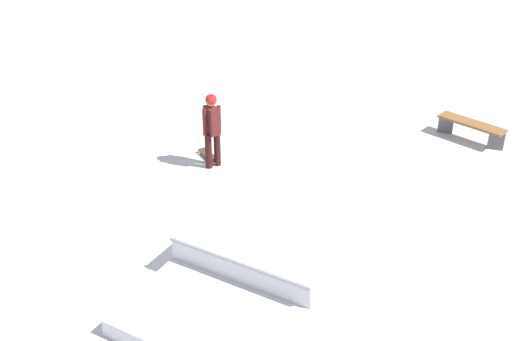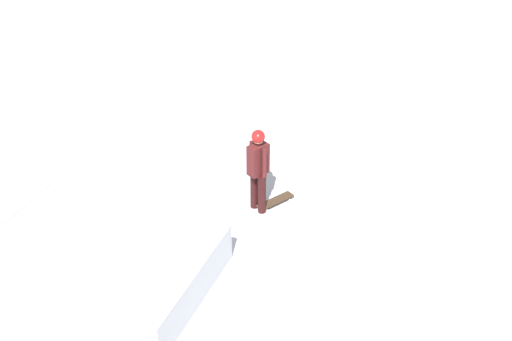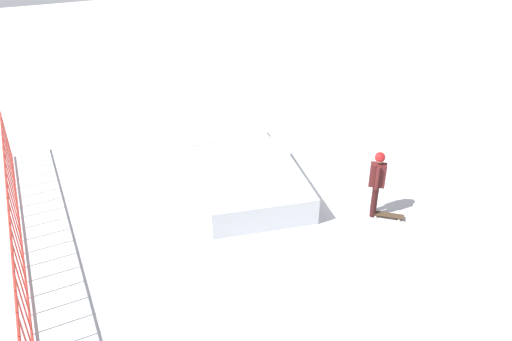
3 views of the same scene
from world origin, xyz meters
TOP-DOWN VIEW (x-y plane):
  - ground_plane at (0.00, 0.00)m, footprint 60.00×60.00m
  - skate_ramp at (0.81, 0.42)m, footprint 5.82×3.67m
  - skater at (-1.89, -1.85)m, footprint 0.41×0.43m
  - skateboard at (-2.20, -2.07)m, footprint 0.68×0.73m

SIDE VIEW (x-z plane):
  - ground_plane at x=0.00m, z-range 0.00..0.00m
  - skateboard at x=-2.20m, z-range 0.03..0.12m
  - skate_ramp at x=0.81m, z-range -0.05..0.69m
  - skater at x=-1.89m, z-range 0.14..1.87m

